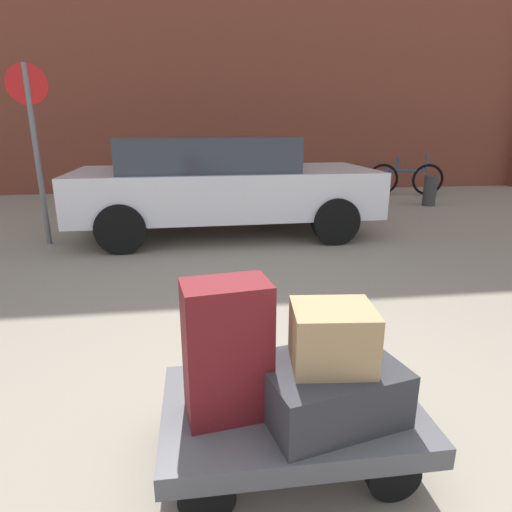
% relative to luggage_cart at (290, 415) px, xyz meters
% --- Properties ---
extents(ground_plane, '(60.00, 60.00, 0.00)m').
position_rel_luggage_cart_xyz_m(ground_plane, '(0.00, 0.00, -0.27)').
color(ground_plane, gray).
extents(luggage_cart, '(1.18, 0.77, 0.34)m').
position_rel_luggage_cart_xyz_m(luggage_cart, '(0.00, 0.00, 0.00)').
color(luggage_cart, '#4C4C51').
rests_on(luggage_cart, ground_plane).
extents(suitcase_charcoal_front_left, '(0.67, 0.56, 0.25)m').
position_rel_luggage_cart_xyz_m(suitcase_charcoal_front_left, '(0.15, -0.10, 0.20)').
color(suitcase_charcoal_front_left, '#2D2D33').
rests_on(suitcase_charcoal_front_left, luggage_cart).
extents(suitcase_maroon_rear_left, '(0.39, 0.28, 0.62)m').
position_rel_luggage_cart_xyz_m(suitcase_maroon_rear_left, '(-0.29, -0.03, 0.38)').
color(suitcase_maroon_rear_left, maroon).
rests_on(suitcase_maroon_rear_left, luggage_cart).
extents(duffel_bag_tan_topmost_pile, '(0.37, 0.32, 0.26)m').
position_rel_luggage_cart_xyz_m(duffel_bag_tan_topmost_pile, '(0.15, -0.10, 0.45)').
color(duffel_bag_tan_topmost_pile, '#9E7F56').
rests_on(duffel_bag_tan_topmost_pile, suitcase_charcoal_front_left).
extents(parked_car, '(4.34, 2.01, 1.42)m').
position_rel_luggage_cart_xyz_m(parked_car, '(-0.04, 4.71, 0.49)').
color(parked_car, silver).
rests_on(parked_car, ground_plane).
extents(bicycle_leaning, '(1.74, 0.38, 0.96)m').
position_rel_luggage_cart_xyz_m(bicycle_leaning, '(4.44, 7.94, 0.10)').
color(bicycle_leaning, black).
rests_on(bicycle_leaning, ground_plane).
extents(bollard_kerb_near, '(0.26, 0.26, 0.60)m').
position_rel_luggage_cart_xyz_m(bollard_kerb_near, '(2.79, 6.53, 0.03)').
color(bollard_kerb_near, '#383838').
rests_on(bollard_kerb_near, ground_plane).
extents(bollard_kerb_mid, '(0.26, 0.26, 0.60)m').
position_rel_luggage_cart_xyz_m(bollard_kerb_mid, '(4.29, 6.53, 0.03)').
color(bollard_kerb_mid, '#383838').
rests_on(bollard_kerb_mid, ground_plane).
extents(no_parking_sign, '(0.50, 0.09, 2.32)m').
position_rel_luggage_cart_xyz_m(no_parking_sign, '(-2.46, 4.42, 1.17)').
color(no_parking_sign, slate).
rests_on(no_parking_sign, ground_plane).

